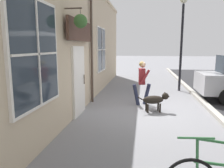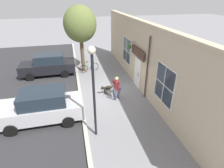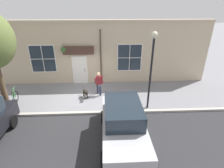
% 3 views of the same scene
% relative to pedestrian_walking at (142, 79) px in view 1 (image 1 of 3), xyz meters
% --- Properties ---
extents(ground_plane, '(90.00, 90.00, 0.00)m').
position_rel_pedestrian_walking_xyz_m(ground_plane, '(0.25, -0.92, -0.93)').
color(ground_plane, gray).
extents(storefront_facade, '(0.95, 18.00, 4.57)m').
position_rel_pedestrian_walking_xyz_m(storefront_facade, '(-2.09, -0.92, 1.36)').
color(storefront_facade, '#C6B293').
rests_on(storefront_facade, ground_plane).
extents(pedestrian_walking, '(0.67, 0.55, 1.58)m').
position_rel_pedestrian_walking_xyz_m(pedestrian_walking, '(0.00, 0.00, 0.00)').
color(pedestrian_walking, '#282D47').
rests_on(pedestrian_walking, ground_plane).
extents(dog_on_leash, '(1.06, 0.48, 0.65)m').
position_rel_pedestrian_walking_xyz_m(dog_on_leash, '(0.45, -0.85, -0.52)').
color(dog_on_leash, black).
rests_on(dog_on_leash, ground_plane).
extents(street_lamp, '(0.32, 0.32, 4.34)m').
position_rel_pedestrian_walking_xyz_m(street_lamp, '(1.77, 2.87, 1.95)').
color(street_lamp, black).
rests_on(street_lamp, ground_plane).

